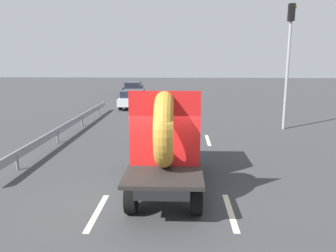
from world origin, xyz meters
The scene contains 10 objects.
ground_plane centered at (0.00, 0.00, 0.00)m, with size 120.00×120.00×0.00m, color #38383A.
flatbed_truck centered at (0.32, 1.55, 1.58)m, with size 2.02×5.35×3.16m.
distant_sedan centered at (-3.20, 18.04, 0.77)m, with size 1.88×4.39×1.43m.
traffic_light centered at (6.61, 10.02, 4.38)m, with size 0.42×0.36×6.84m.
guardrail centered at (-5.17, 8.35, 0.53)m, with size 0.10×15.92×0.71m.
lane_dash_left_near centered at (-1.44, -0.86, 0.00)m, with size 2.19×0.16×0.01m, color beige.
lane_dash_left_far centered at (-1.44, 7.26, 0.00)m, with size 2.63×0.16×0.01m, color beige.
lane_dash_right_near centered at (2.08, -0.68, 0.00)m, with size 2.24×0.16×0.01m, color beige.
lane_dash_right_far centered at (2.08, 7.14, 0.00)m, with size 2.14×0.16×0.01m, color beige.
oncoming_car centered at (-4.70, 28.42, 0.72)m, with size 1.77×4.13×1.35m.
Camera 1 is at (0.77, -8.93, 4.00)m, focal length 35.64 mm.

